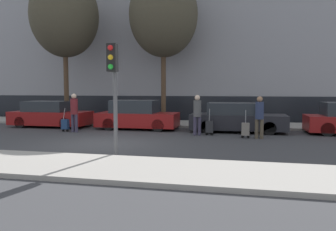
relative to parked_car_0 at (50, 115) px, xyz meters
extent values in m
plane|color=#38383A|center=(5.06, -4.47, -0.65)|extent=(80.00, 80.00, 0.00)
cube|color=gray|center=(5.06, -8.22, -0.59)|extent=(28.00, 2.50, 0.12)
cube|color=gray|center=(5.06, 2.53, -0.59)|extent=(28.00, 3.00, 0.12)
cube|color=gray|center=(5.06, 6.00, 4.45)|extent=(28.00, 2.55, 10.21)
cube|color=black|center=(5.06, 4.71, 0.15)|extent=(27.44, 0.06, 1.60)
cube|color=maroon|center=(0.04, 0.00, -0.16)|extent=(4.19, 1.79, 0.70)
cube|color=#23282D|center=(-0.12, 0.00, 0.47)|extent=(2.30, 1.58, 0.55)
cylinder|color=black|center=(1.34, -0.81, -0.35)|extent=(0.60, 0.18, 0.60)
cylinder|color=black|center=(1.34, 0.81, -0.35)|extent=(0.60, 0.18, 0.60)
cylinder|color=black|center=(-1.25, -0.81, -0.35)|extent=(0.60, 0.18, 0.60)
cylinder|color=black|center=(-1.25, 0.81, -0.35)|extent=(0.60, 0.18, 0.60)
cube|color=maroon|center=(4.93, 0.04, -0.16)|extent=(4.07, 1.71, 0.70)
cube|color=#23282D|center=(4.77, 0.04, 0.51)|extent=(2.24, 1.50, 0.63)
cylinder|color=black|center=(6.19, -0.73, -0.35)|extent=(0.60, 0.18, 0.60)
cylinder|color=black|center=(6.19, 0.80, -0.35)|extent=(0.60, 0.18, 0.60)
cylinder|color=black|center=(3.67, -0.73, -0.35)|extent=(0.60, 0.18, 0.60)
cylinder|color=black|center=(3.67, 0.80, -0.35)|extent=(0.60, 0.18, 0.60)
cube|color=black|center=(9.92, 0.04, -0.16)|extent=(4.46, 1.77, 0.70)
cube|color=#23282D|center=(9.74, 0.04, 0.46)|extent=(2.45, 1.56, 0.55)
cylinder|color=black|center=(11.30, -0.76, -0.35)|extent=(0.60, 0.18, 0.60)
cylinder|color=black|center=(11.30, 0.83, -0.35)|extent=(0.60, 0.18, 0.60)
cylinder|color=black|center=(8.54, -0.76, -0.35)|extent=(0.60, 0.18, 0.60)
cylinder|color=black|center=(8.54, 0.83, -0.35)|extent=(0.60, 0.18, 0.60)
cylinder|color=black|center=(13.73, -0.62, -0.35)|extent=(0.60, 0.18, 0.60)
cylinder|color=black|center=(13.73, 0.94, -0.35)|extent=(0.60, 0.18, 0.60)
cylinder|color=#383347|center=(2.25, -1.69, -0.23)|extent=(0.15, 0.15, 0.85)
cylinder|color=#383347|center=(2.45, -1.73, -0.23)|extent=(0.15, 0.15, 0.85)
cylinder|color=maroon|center=(2.35, -1.71, 0.57)|extent=(0.34, 0.34, 0.74)
sphere|color=beige|center=(2.35, -1.71, 1.06)|extent=(0.24, 0.24, 0.24)
cube|color=navy|center=(1.81, -1.62, -0.30)|extent=(0.32, 0.24, 0.47)
cylinder|color=black|center=(1.70, -1.62, -0.59)|extent=(0.12, 0.03, 0.12)
cylinder|color=black|center=(1.92, -1.62, -0.59)|extent=(0.12, 0.03, 0.12)
cylinder|color=gray|center=(1.81, -1.69, 0.21)|extent=(0.02, 0.19, 0.53)
cylinder|color=#383347|center=(8.27, -1.51, -0.24)|extent=(0.15, 0.15, 0.83)
cylinder|color=#383347|center=(8.08, -1.57, -0.24)|extent=(0.15, 0.15, 0.83)
cylinder|color=#4C4C4C|center=(8.18, -1.54, 0.53)|extent=(0.34, 0.34, 0.72)
sphere|color=beige|center=(8.18, -1.54, 1.01)|extent=(0.23, 0.23, 0.23)
cube|color=#262628|center=(8.70, -1.38, -0.28)|extent=(0.32, 0.24, 0.51)
cylinder|color=black|center=(8.59, -1.38, -0.59)|extent=(0.12, 0.03, 0.12)
cylinder|color=black|center=(8.82, -1.38, -0.59)|extent=(0.12, 0.03, 0.12)
cylinder|color=gray|center=(8.70, -1.45, 0.26)|extent=(0.02, 0.19, 0.53)
cylinder|color=#4C4233|center=(10.70, -1.96, -0.25)|extent=(0.15, 0.15, 0.81)
cylinder|color=#4C4233|center=(10.90, -1.97, -0.25)|extent=(0.15, 0.15, 0.81)
cylinder|color=#283351|center=(10.80, -1.96, 0.51)|extent=(0.34, 0.34, 0.70)
sphere|color=#936B4C|center=(10.80, -1.96, 0.98)|extent=(0.23, 0.23, 0.23)
cube|color=slate|center=(10.25, -1.93, -0.28)|extent=(0.32, 0.24, 0.51)
cylinder|color=black|center=(10.14, -1.93, -0.59)|extent=(0.12, 0.03, 0.12)
cylinder|color=black|center=(10.36, -1.93, -0.59)|extent=(0.12, 0.03, 0.12)
cylinder|color=gray|center=(10.25, -2.00, 0.26)|extent=(0.02, 0.19, 0.53)
cylinder|color=#515154|center=(6.41, -6.72, 1.02)|extent=(0.12, 0.12, 3.34)
cube|color=black|center=(6.41, -6.90, 2.28)|extent=(0.28, 0.24, 0.80)
sphere|color=red|center=(6.41, -7.05, 2.55)|extent=(0.15, 0.15, 0.15)
sphere|color=gold|center=(6.41, -7.05, 2.28)|extent=(0.15, 0.15, 0.15)
sphere|color=green|center=(6.41, -7.05, 2.02)|extent=(0.15, 0.15, 0.15)
torus|color=black|center=(3.63, 2.78, -0.17)|extent=(0.72, 0.06, 0.72)
torus|color=black|center=(2.58, 2.78, -0.17)|extent=(0.72, 0.06, 0.72)
cylinder|color=maroon|center=(3.11, 2.78, 0.02)|extent=(1.00, 0.05, 0.05)
cylinder|color=maroon|center=(2.92, 2.78, 0.22)|extent=(0.04, 0.04, 0.40)
cylinder|color=#4C3826|center=(-0.09, 1.91, 1.66)|extent=(0.28, 0.28, 4.39)
ellipsoid|color=#423D2D|center=(-0.09, 1.91, 5.67)|extent=(3.95, 3.95, 4.83)
cylinder|color=#4C3826|center=(5.69, 2.56, 1.63)|extent=(0.28, 0.28, 4.32)
ellipsoid|color=#423D2D|center=(5.69, 2.56, 5.57)|extent=(3.89, 3.89, 4.76)
camera|label=1|loc=(10.01, -15.83, 1.38)|focal=35.00mm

